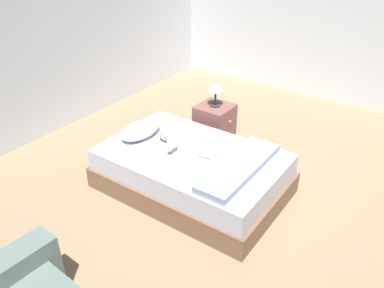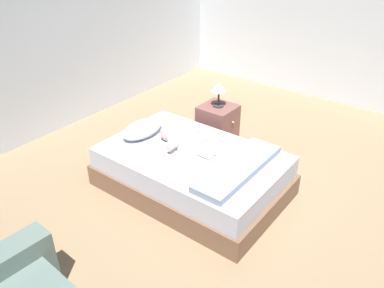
{
  "view_description": "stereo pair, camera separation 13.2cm",
  "coord_description": "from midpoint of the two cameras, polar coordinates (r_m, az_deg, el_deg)",
  "views": [
    {
      "loc": [
        -2.89,
        -1.18,
        2.43
      ],
      "look_at": [
        -0.21,
        0.71,
        0.54
      ],
      "focal_mm": 36.1,
      "sensor_mm": 36.0,
      "label": 1
    },
    {
      "loc": [
        -2.81,
        -1.29,
        2.43
      ],
      "look_at": [
        -0.21,
        0.71,
        0.54
      ],
      "focal_mm": 36.1,
      "sensor_mm": 36.0,
      "label": 2
    }
  ],
  "objects": [
    {
      "name": "ground_plane",
      "position": [
        3.95,
        9.32,
        -8.53
      ],
      "size": [
        8.0,
        8.0,
        0.0
      ],
      "primitive_type": "plane",
      "color": "#9C7F5D"
    },
    {
      "name": "wall_behind_bed",
      "position": [
        5.23,
        -21.24,
        15.89
      ],
      "size": [
        8.0,
        0.12,
        2.66
      ],
      "primitive_type": "cube",
      "color": "silver",
      "rests_on": "ground_plane"
    },
    {
      "name": "wall_side",
      "position": [
        6.08,
        23.95,
        17.14
      ],
      "size": [
        0.12,
        6.0,
        2.66
      ],
      "primitive_type": "cube",
      "color": "silver",
      "rests_on": "ground_plane"
    },
    {
      "name": "bed",
      "position": [
        3.96,
        -0.95,
        -4.09
      ],
      "size": [
        1.2,
        1.85,
        0.44
      ],
      "color": "brown",
      "rests_on": "ground_plane"
    },
    {
      "name": "pillow",
      "position": [
        4.15,
        -8.52,
        2.07
      ],
      "size": [
        0.52,
        0.3,
        0.14
      ],
      "color": "white",
      "rests_on": "bed"
    },
    {
      "name": "baby",
      "position": [
        3.92,
        -2.4,
        0.66
      ],
      "size": [
        0.48,
        0.68,
        0.18
      ],
      "color": "white",
      "rests_on": "bed"
    },
    {
      "name": "toothbrush",
      "position": [
        4.21,
        -1.27,
        1.84
      ],
      "size": [
        0.07,
        0.16,
        0.02
      ],
      "color": "blue",
      "rests_on": "bed"
    },
    {
      "name": "nightstand",
      "position": [
        4.74,
        2.54,
        2.72
      ],
      "size": [
        0.4,
        0.43,
        0.53
      ],
      "color": "brown",
      "rests_on": "ground_plane"
    },
    {
      "name": "lamp",
      "position": [
        4.53,
        2.68,
        8.2
      ],
      "size": [
        0.19,
        0.19,
        0.29
      ],
      "color": "#333338",
      "rests_on": "nightstand"
    },
    {
      "name": "blanket",
      "position": [
        3.58,
        5.99,
        -3.42
      ],
      "size": [
        1.08,
        0.32,
        0.06
      ],
      "color": "#939FBC",
      "rests_on": "bed"
    },
    {
      "name": "baby_bottle",
      "position": [
        4.05,
        3.39,
        0.89
      ],
      "size": [
        0.06,
        0.12,
        0.07
      ],
      "color": "white",
      "rests_on": "bed"
    }
  ]
}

